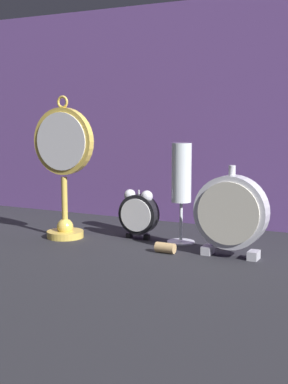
% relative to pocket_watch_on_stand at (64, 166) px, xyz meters
% --- Properties ---
extents(ground_plane, '(4.00, 4.00, 0.00)m').
position_rel_pocket_watch_on_stand_xyz_m(ground_plane, '(0.18, -0.03, -0.17)').
color(ground_plane, '#232328').
extents(fabric_backdrop_drape, '(1.62, 0.01, 0.58)m').
position_rel_pocket_watch_on_stand_xyz_m(fabric_backdrop_drape, '(0.18, 0.30, 0.12)').
color(fabric_backdrop_drape, '#6B478E').
rests_on(fabric_backdrop_drape, ground_plane).
extents(pocket_watch_on_stand, '(0.16, 0.09, 0.33)m').
position_rel_pocket_watch_on_stand_xyz_m(pocket_watch_on_stand, '(0.00, 0.00, 0.00)').
color(pocket_watch_on_stand, gold).
rests_on(pocket_watch_on_stand, ground_plane).
extents(alarm_clock_twin_bell, '(0.09, 0.03, 0.12)m').
position_rel_pocket_watch_on_stand_xyz_m(alarm_clock_twin_bell, '(0.16, 0.07, -0.11)').
color(alarm_clock_twin_bell, black).
rests_on(alarm_clock_twin_bell, ground_plane).
extents(mantel_clock_silver, '(0.15, 0.04, 0.19)m').
position_rel_pocket_watch_on_stand_xyz_m(mantel_clock_silver, '(0.41, 0.00, -0.08)').
color(mantel_clock_silver, silver).
rests_on(mantel_clock_silver, ground_plane).
extents(champagne_flute, '(0.06, 0.06, 0.23)m').
position_rel_pocket_watch_on_stand_xyz_m(champagne_flute, '(0.27, 0.08, -0.03)').
color(champagne_flute, silver).
rests_on(champagne_flute, ground_plane).
extents(wine_cork, '(0.04, 0.02, 0.02)m').
position_rel_pocket_watch_on_stand_xyz_m(wine_cork, '(0.27, -0.02, -0.16)').
color(wine_cork, tan).
rests_on(wine_cork, ground_plane).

